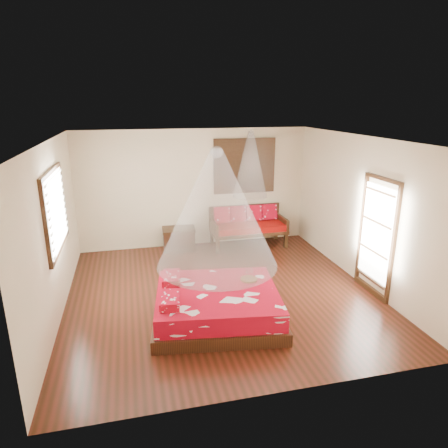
{
  "coord_description": "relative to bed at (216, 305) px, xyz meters",
  "views": [
    {
      "loc": [
        -1.51,
        -6.52,
        3.4
      ],
      "look_at": [
        0.19,
        0.57,
        1.15
      ],
      "focal_mm": 32.0,
      "sensor_mm": 36.0,
      "label": 1
    }
  ],
  "objects": [
    {
      "name": "mosquito_net_main",
      "position": [
        0.02,
        -0.0,
        1.6
      ],
      "size": [
        1.88,
        1.88,
        1.8
      ],
      "primitive_type": "cone",
      "color": "silver",
      "rests_on": "ceiling"
    },
    {
      "name": "mosquito_net_daybed",
      "position": [
        1.5,
        3.12,
        1.75
      ],
      "size": [
        0.81,
        0.81,
        1.5
      ],
      "primitive_type": "cone",
      "color": "silver",
      "rests_on": "ceiling"
    },
    {
      "name": "bed",
      "position": [
        0.0,
        0.0,
        0.0
      ],
      "size": [
        2.25,
        2.09,
        0.63
      ],
      "rotation": [
        0.0,
        0.0,
        -0.14
      ],
      "color": "black",
      "rests_on": "floor"
    },
    {
      "name": "shutter_panel",
      "position": [
        1.5,
        3.59,
        1.65
      ],
      "size": [
        1.52,
        0.06,
        1.32
      ],
      "color": "black",
      "rests_on": "wall_back"
    },
    {
      "name": "storage_chest",
      "position": [
        -0.18,
        3.32,
        0.01
      ],
      "size": [
        0.79,
        0.59,
        0.52
      ],
      "rotation": [
        0.0,
        0.0,
        -0.05
      ],
      "color": "black",
      "rests_on": "floor"
    },
    {
      "name": "room",
      "position": [
        0.28,
        0.87,
        1.15
      ],
      "size": [
        5.54,
        5.54,
        2.84
      ],
      "color": "black",
      "rests_on": "ground"
    },
    {
      "name": "window_left",
      "position": [
        -2.43,
        1.07,
        1.45
      ],
      "size": [
        0.1,
        1.74,
        1.34
      ],
      "color": "black",
      "rests_on": "wall_left"
    },
    {
      "name": "glazed_door",
      "position": [
        3.0,
        0.27,
        0.82
      ],
      "size": [
        0.08,
        1.02,
        2.16
      ],
      "color": "black",
      "rests_on": "floor"
    },
    {
      "name": "wine_tray",
      "position": [
        0.62,
        0.26,
        0.31
      ],
      "size": [
        0.29,
        0.29,
        0.23
      ],
      "rotation": [
        0.0,
        0.0,
        0.31
      ],
      "color": "brown",
      "rests_on": "bed"
    },
    {
      "name": "daybed",
      "position": [
        1.5,
        3.25,
        0.27
      ],
      "size": [
        1.81,
        0.8,
        0.95
      ],
      "color": "black",
      "rests_on": "floor"
    }
  ]
}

